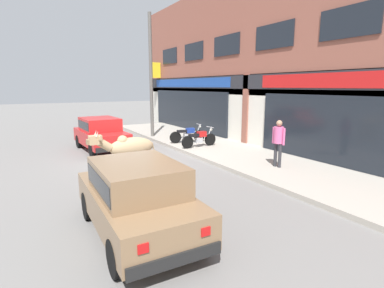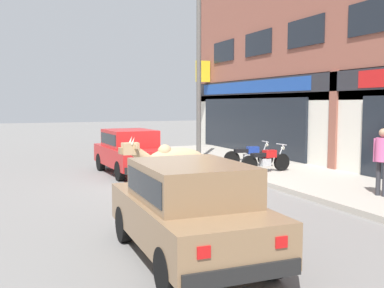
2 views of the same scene
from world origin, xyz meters
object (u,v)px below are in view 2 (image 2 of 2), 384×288
(pedestrian, at_px, (382,155))
(motorcycle_0, at_px, (249,156))
(car_0, at_px, (130,149))
(utility_pole, at_px, (199,76))
(car_2, at_px, (189,205))
(cow, at_px, (172,162))
(motorcycle_1, at_px, (266,160))

(pedestrian, bearing_deg, motorcycle_0, -175.73)
(car_0, xyz_separation_m, utility_pole, (-1.63, 3.18, 2.55))
(car_2, distance_m, utility_pole, 11.22)
(cow, height_order, motorcycle_0, cow)
(cow, xyz_separation_m, car_2, (3.46, -1.00, -0.19))
(car_2, bearing_deg, pedestrian, 108.16)
(car_0, distance_m, motorcycle_0, 4.08)
(cow, relative_size, car_2, 0.59)
(pedestrian, bearing_deg, cow, -108.93)
(cow, bearing_deg, pedestrian, 71.07)
(motorcycle_0, distance_m, utility_pole, 3.91)
(car_2, height_order, motorcycle_0, car_2)
(cow, height_order, utility_pole, utility_pole)
(motorcycle_0, xyz_separation_m, pedestrian, (5.51, 0.41, 0.60))
(car_0, height_order, motorcycle_1, car_0)
(pedestrian, relative_size, utility_pole, 0.25)
(motorcycle_0, relative_size, utility_pole, 0.28)
(motorcycle_0, distance_m, motorcycle_1, 1.26)
(cow, xyz_separation_m, utility_pole, (-6.49, 3.49, 2.36))
(pedestrian, bearing_deg, motorcycle_1, -173.13)
(motorcycle_0, bearing_deg, cow, -47.44)
(cow, xyz_separation_m, motorcycle_1, (-2.66, 4.16, -0.48))
(cow, distance_m, car_2, 3.61)
(car_0, relative_size, motorcycle_1, 2.03)
(cow, relative_size, motorcycle_0, 1.19)
(cow, bearing_deg, car_0, 176.38)
(car_0, relative_size, pedestrian, 2.30)
(utility_pole, bearing_deg, car_0, -62.84)
(pedestrian, bearing_deg, car_2, -71.84)
(utility_pole, bearing_deg, motorcycle_1, 9.94)
(car_2, bearing_deg, motorcycle_0, 144.49)
(car_2, xyz_separation_m, utility_pole, (-9.96, 4.49, 2.55))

